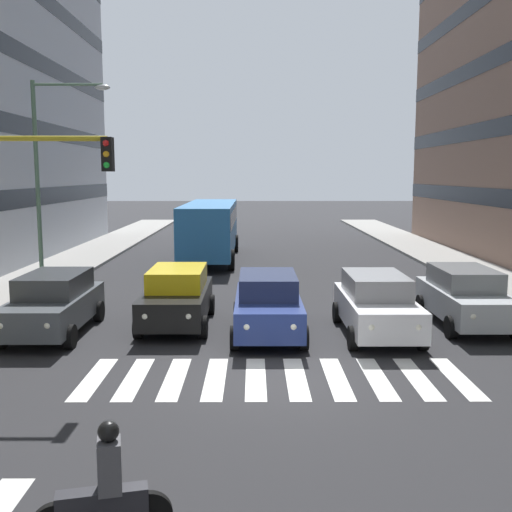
{
  "coord_description": "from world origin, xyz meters",
  "views": [
    {
      "loc": [
        0.5,
        12.74,
        4.5
      ],
      "look_at": [
        0.42,
        -4.36,
        2.15
      ],
      "focal_mm": 41.7,
      "sensor_mm": 36.0,
      "label": 1
    }
  ],
  "objects_px": {
    "car_2": "(268,304)",
    "bus_behind_traffic": "(210,225)",
    "car_1": "(376,304)",
    "car_4": "(54,303)",
    "car_0": "(465,296)",
    "car_3": "(177,296)",
    "motorcycle_with_rider": "(105,494)",
    "street_lamp_right": "(48,165)"
  },
  "relations": [
    {
      "from": "car_0",
      "to": "motorcycle_with_rider",
      "type": "relative_size",
      "value": 2.64
    },
    {
      "from": "car_3",
      "to": "motorcycle_with_rider",
      "type": "distance_m",
      "value": 10.73
    },
    {
      "from": "car_3",
      "to": "street_lamp_right",
      "type": "height_order",
      "value": "street_lamp_right"
    },
    {
      "from": "bus_behind_traffic",
      "to": "car_1",
      "type": "bearing_deg",
      "value": 110.76
    },
    {
      "from": "car_0",
      "to": "bus_behind_traffic",
      "type": "bearing_deg",
      "value": -58.46
    },
    {
      "from": "bus_behind_traffic",
      "to": "car_3",
      "type": "bearing_deg",
      "value": 90.0
    },
    {
      "from": "car_2",
      "to": "bus_behind_traffic",
      "type": "bearing_deg",
      "value": -79.9
    },
    {
      "from": "car_0",
      "to": "car_4",
      "type": "height_order",
      "value": "same"
    },
    {
      "from": "motorcycle_with_rider",
      "to": "car_3",
      "type": "bearing_deg",
      "value": -87.47
    },
    {
      "from": "bus_behind_traffic",
      "to": "motorcycle_with_rider",
      "type": "xyz_separation_m",
      "value": [
        -0.47,
        24.74,
        -1.21
      ]
    },
    {
      "from": "motorcycle_with_rider",
      "to": "street_lamp_right",
      "type": "bearing_deg",
      "value": -69.56
    },
    {
      "from": "car_0",
      "to": "car_2",
      "type": "distance_m",
      "value": 6.04
    },
    {
      "from": "bus_behind_traffic",
      "to": "motorcycle_with_rider",
      "type": "height_order",
      "value": "bus_behind_traffic"
    },
    {
      "from": "car_1",
      "to": "car_2",
      "type": "xyz_separation_m",
      "value": [
        3.05,
        -0.04,
        0.0
      ]
    },
    {
      "from": "car_0",
      "to": "motorcycle_with_rider",
      "type": "bearing_deg",
      "value": 52.57
    },
    {
      "from": "car_0",
      "to": "street_lamp_right",
      "type": "relative_size",
      "value": 0.57
    },
    {
      "from": "car_1",
      "to": "street_lamp_right",
      "type": "bearing_deg",
      "value": -28.85
    },
    {
      "from": "car_2",
      "to": "car_0",
      "type": "bearing_deg",
      "value": -170.03
    },
    {
      "from": "car_2",
      "to": "bus_behind_traffic",
      "type": "relative_size",
      "value": 0.42
    },
    {
      "from": "car_4",
      "to": "street_lamp_right",
      "type": "relative_size",
      "value": 0.57
    },
    {
      "from": "car_0",
      "to": "bus_behind_traffic",
      "type": "distance_m",
      "value": 16.54
    },
    {
      "from": "motorcycle_with_rider",
      "to": "street_lamp_right",
      "type": "xyz_separation_m",
      "value": [
        5.85,
        -15.71,
        4.22
      ]
    },
    {
      "from": "car_2",
      "to": "car_3",
      "type": "height_order",
      "value": "same"
    },
    {
      "from": "car_4",
      "to": "motorcycle_with_rider",
      "type": "bearing_deg",
      "value": 111.58
    },
    {
      "from": "car_1",
      "to": "bus_behind_traffic",
      "type": "height_order",
      "value": "bus_behind_traffic"
    },
    {
      "from": "car_2",
      "to": "car_4",
      "type": "height_order",
      "value": "same"
    },
    {
      "from": "car_1",
      "to": "car_2",
      "type": "bearing_deg",
      "value": -0.8
    },
    {
      "from": "car_4",
      "to": "bus_behind_traffic",
      "type": "xyz_separation_m",
      "value": [
        -3.39,
        -14.98,
        0.97
      ]
    },
    {
      "from": "car_0",
      "to": "car_1",
      "type": "relative_size",
      "value": 1.0
    },
    {
      "from": "bus_behind_traffic",
      "to": "motorcycle_with_rider",
      "type": "relative_size",
      "value": 6.25
    },
    {
      "from": "motorcycle_with_rider",
      "to": "car_0",
      "type": "bearing_deg",
      "value": -127.43
    },
    {
      "from": "car_4",
      "to": "car_0",
      "type": "bearing_deg",
      "value": -175.69
    },
    {
      "from": "car_4",
      "to": "street_lamp_right",
      "type": "bearing_deg",
      "value": -71.46
    },
    {
      "from": "car_1",
      "to": "car_2",
      "type": "distance_m",
      "value": 3.05
    },
    {
      "from": "bus_behind_traffic",
      "to": "car_0",
      "type": "bearing_deg",
      "value": 121.54
    },
    {
      "from": "car_0",
      "to": "street_lamp_right",
      "type": "bearing_deg",
      "value": -19.78
    },
    {
      "from": "car_1",
      "to": "motorcycle_with_rider",
      "type": "xyz_separation_m",
      "value": [
        5.27,
        9.58,
        -0.24
      ]
    },
    {
      "from": "car_1",
      "to": "car_4",
      "type": "distance_m",
      "value": 9.14
    },
    {
      "from": "car_0",
      "to": "bus_behind_traffic",
      "type": "height_order",
      "value": "bus_behind_traffic"
    },
    {
      "from": "car_4",
      "to": "bus_behind_traffic",
      "type": "distance_m",
      "value": 15.39
    },
    {
      "from": "car_2",
      "to": "car_4",
      "type": "bearing_deg",
      "value": -1.31
    },
    {
      "from": "car_0",
      "to": "car_2",
      "type": "bearing_deg",
      "value": 9.97
    }
  ]
}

